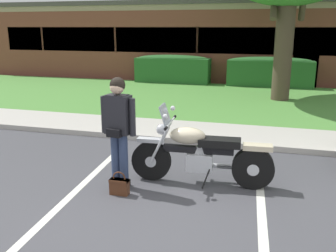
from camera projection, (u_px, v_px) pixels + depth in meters
The scene contains 12 objects.
ground_plane at pixel (160, 204), 5.23m from camera, with size 140.00×140.00×0.00m, color #424247.
curb_strip at pixel (199, 142), 7.86m from camera, with size 60.00×0.20×0.12m, color #B7B2A8.
concrete_walk at pixel (206, 132), 8.65m from camera, with size 60.00×1.50×0.08m, color #B7B2A8.
grass_lawn at pixel (227, 100), 12.48m from camera, with size 60.00×6.72×0.06m, color #518E3D.
stall_stripe_0 at pixel (80, 187), 5.77m from camera, with size 0.12×4.40×0.01m, color silver.
stall_stripe_1 at pixel (261, 210), 5.06m from camera, with size 0.12×4.40×0.01m, color silver.
motorcycle at pixel (206, 154), 5.78m from camera, with size 2.24×0.82×1.26m.
rider_person at pixel (118, 125), 5.55m from camera, with size 0.57×0.32×1.70m.
handbag at pixel (119, 185), 5.49m from camera, with size 0.28×0.13×0.36m.
hedge_left at pixel (173, 69), 16.05m from camera, with size 3.21×0.90×1.24m.
hedge_center_left at pixel (270, 72), 15.00m from camera, with size 3.38×0.90×1.24m.
brick_building at pixel (215, 38), 20.75m from camera, with size 22.64×10.35×3.54m.
Camera 1 is at (1.38, -4.56, 2.42)m, focal length 39.74 mm.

